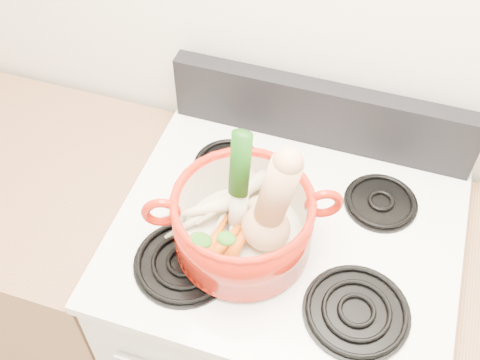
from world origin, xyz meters
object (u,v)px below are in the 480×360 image
(stove_body, at_px, (277,326))
(dutch_oven, at_px, (243,222))
(squash, at_px, (267,202))
(leek, at_px, (238,186))

(stove_body, relative_size, dutch_oven, 3.08)
(stove_body, xyz_separation_m, squash, (-0.03, -0.08, 0.67))
(dutch_oven, distance_m, squash, 0.10)
(dutch_oven, xyz_separation_m, leek, (-0.02, 0.02, 0.10))
(dutch_oven, height_order, squash, squash)
(stove_body, distance_m, squash, 0.68)
(dutch_oven, bearing_deg, stove_body, 20.13)
(squash, relative_size, leek, 0.97)
(stove_body, height_order, dutch_oven, dutch_oven)
(stove_body, distance_m, dutch_oven, 0.59)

